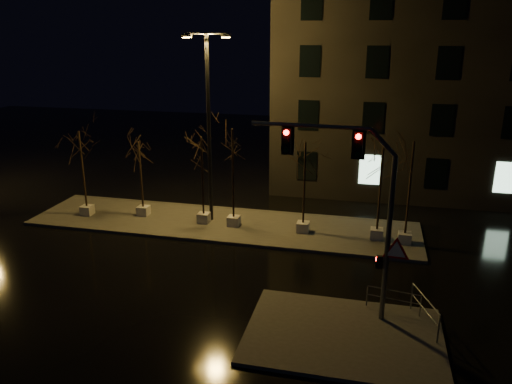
# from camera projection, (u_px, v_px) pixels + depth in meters

# --- Properties ---
(ground) EXTENTS (90.00, 90.00, 0.00)m
(ground) POSITION_uv_depth(u_px,v_px,m) (183.00, 272.00, 22.88)
(ground) COLOR black
(ground) RESTS_ON ground
(median) EXTENTS (22.00, 5.00, 0.15)m
(median) POSITION_uv_depth(u_px,v_px,m) (222.00, 224.00, 28.41)
(median) COLOR #43423C
(median) RESTS_ON ground
(sidewalk_corner) EXTENTS (7.00, 5.00, 0.15)m
(sidewalk_corner) POSITION_uv_depth(u_px,v_px,m) (343.00, 335.00, 17.97)
(sidewalk_corner) COLOR #43423C
(sidewalk_corner) RESTS_ON ground
(building) EXTENTS (25.00, 12.00, 15.00)m
(building) POSITION_uv_depth(u_px,v_px,m) (466.00, 78.00, 34.20)
(building) COLOR black
(building) RESTS_ON ground
(tree_0) EXTENTS (1.80, 1.80, 5.15)m
(tree_0) POSITION_uv_depth(u_px,v_px,m) (81.00, 150.00, 28.48)
(tree_0) COLOR beige
(tree_0) RESTS_ON median
(tree_1) EXTENTS (1.80, 1.80, 4.57)m
(tree_1) POSITION_uv_depth(u_px,v_px,m) (140.00, 158.00, 28.51)
(tree_1) COLOR beige
(tree_1) RESTS_ON median
(tree_2) EXTENTS (1.80, 1.80, 5.11)m
(tree_2) POSITION_uv_depth(u_px,v_px,m) (202.00, 156.00, 27.28)
(tree_2) COLOR beige
(tree_2) RESTS_ON median
(tree_3) EXTENTS (1.80, 1.80, 5.62)m
(tree_3) POSITION_uv_depth(u_px,v_px,m) (233.00, 151.00, 26.68)
(tree_3) COLOR beige
(tree_3) RESTS_ON median
(tree_4) EXTENTS (1.80, 1.80, 5.10)m
(tree_4) POSITION_uv_depth(u_px,v_px,m) (305.00, 163.00, 25.93)
(tree_4) COLOR beige
(tree_4) RESTS_ON median
(tree_5) EXTENTS (1.80, 1.80, 5.02)m
(tree_5) POSITION_uv_depth(u_px,v_px,m) (382.00, 169.00, 25.05)
(tree_5) COLOR beige
(tree_5) RESTS_ON median
(tree_6) EXTENTS (1.80, 1.80, 5.47)m
(tree_6) POSITION_uv_depth(u_px,v_px,m) (412.00, 165.00, 24.41)
(tree_6) COLOR beige
(tree_6) RESTS_ON median
(traffic_signal_mast) EXTENTS (5.96, 0.46, 7.29)m
(traffic_signal_mast) POSITION_uv_depth(u_px,v_px,m) (357.00, 196.00, 17.76)
(traffic_signal_mast) COLOR #505357
(traffic_signal_mast) RESTS_ON sidewalk_corner
(streetlight_main) EXTENTS (2.58, 0.72, 10.33)m
(streetlight_main) POSITION_uv_depth(u_px,v_px,m) (209.00, 117.00, 27.07)
(streetlight_main) COLOR black
(streetlight_main) RESTS_ON median
(guard_rail_a) EXTENTS (2.04, 0.38, 0.89)m
(guard_rail_a) POSITION_uv_depth(u_px,v_px,m) (393.00, 297.00, 19.24)
(guard_rail_a) COLOR #505357
(guard_rail_a) RESTS_ON sidewalk_corner
(guard_rail_b) EXTENTS (0.83, 2.23, 1.12)m
(guard_rail_b) POSITION_uv_depth(u_px,v_px,m) (425.00, 307.00, 18.28)
(guard_rail_b) COLOR #505357
(guard_rail_b) RESTS_ON sidewalk_corner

